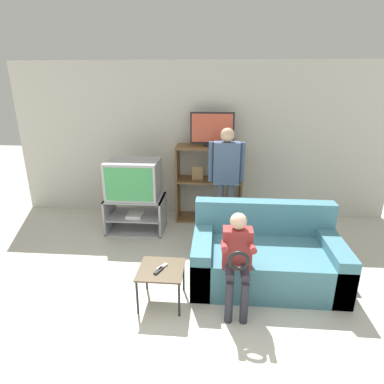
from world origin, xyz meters
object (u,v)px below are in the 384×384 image
Objects in this scene: media_shelf at (209,183)px; television_flat at (212,130)px; snack_table at (161,272)px; couch at (265,257)px; remote_control_white at (162,267)px; person_standing_adult at (226,172)px; person_seated_child at (237,255)px; television_main at (133,179)px; remote_control_black at (159,271)px; tv_stand at (136,214)px.

media_shelf is 1.83× the size of television_flat.
couch is (1.17, 0.54, -0.07)m from snack_table.
snack_table is at bearing -100.73° from media_shelf.
remote_control_white is (0.01, 0.02, 0.06)m from snack_table.
person_standing_adult is at bearing 101.10° from remote_control_white.
television_flat is at bearing 111.83° from remote_control_white.
person_seated_child is at bearing -123.66° from couch.
television_main is 0.46× the size of couch.
snack_table is at bearing 177.97° from person_seated_child.
television_flat is 2.50m from person_seated_child.
person_seated_child is (-0.38, -0.57, 0.33)m from couch.
tv_stand is at bearing 133.99° from remote_control_black.
person_seated_child is at bearing 29.77° from remote_control_white.
media_shelf reaches higher than couch.
media_shelf is 0.75× the size of couch.
television_main reaches higher than remote_control_white.
remote_control_white is at bearing 69.63° from snack_table.
tv_stand reaches higher than remote_control_black.
television_main reaches higher than tv_stand.
couch is at bearing 24.76° from snack_table.
person_seated_child is (0.80, 0.02, 0.20)m from remote_control_black.
snack_table is (-0.43, -2.27, -0.29)m from media_shelf.
remote_control_white is at bearing -100.64° from media_shelf.
couch is (0.70, -1.74, -1.25)m from television_flat.
media_shelf is at bearing 112.69° from remote_control_white.
person_standing_adult is (0.27, -0.56, 0.35)m from media_shelf.
television_main is 0.62× the size of media_shelf.
remote_control_white is 0.08× the size of couch.
television_main is 1.65× the size of snack_table.
snack_table is at bearing -77.05° from remote_control_white.
remote_control_white is (0.73, -1.74, -0.43)m from television_main.
tv_stand is 1.87× the size of snack_table.
television_flat is (0.04, 0.01, 0.89)m from media_shelf.
television_flat is at bearing 112.07° from person_standing_adult.
snack_table is 1.29m from couch.
tv_stand is 6.22× the size of remote_control_white.
television_main reaches higher than remote_control_black.
media_shelf is 2.69× the size of snack_table.
tv_stand is 0.52× the size of couch.
snack_table is 0.08m from remote_control_black.
tv_stand is at bearing -155.36° from media_shelf.
remote_control_black reaches higher than snack_table.
television_flat is at bearing 78.41° from snack_table.
television_flat is 0.41× the size of couch.
television_flat reaches higher than remote_control_black.
remote_control_black is (0.70, -1.80, 0.15)m from tv_stand.
remote_control_black is at bearing -101.69° from television_flat.
media_shelf is 2.30m from remote_control_white.
television_main is at bearing 146.13° from remote_control_white.
tv_stand is 0.58m from television_main.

